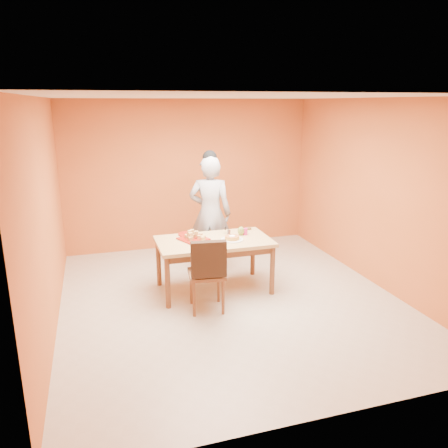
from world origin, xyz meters
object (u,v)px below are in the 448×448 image
object	(u,v)px
dining_table	(214,246)
pastry_platter	(193,239)
magenta_glass	(245,232)
checker_tin	(248,229)
sponge_cake	(232,238)
dining_chair	(207,272)
egg_ornament	(241,231)
person	(210,214)
red_dinner_plate	(188,234)

from	to	relation	value
dining_table	pastry_platter	world-z (taller)	pastry_platter
magenta_glass	checker_tin	world-z (taller)	magenta_glass
sponge_cake	magenta_glass	xyz separation A→B (m)	(0.26, 0.19, 0.01)
magenta_glass	checker_tin	xyz separation A→B (m)	(0.14, 0.25, -0.03)
dining_chair	sponge_cake	xyz separation A→B (m)	(0.50, 0.50, 0.27)
dining_table	egg_ornament	bearing A→B (deg)	12.88
pastry_platter	magenta_glass	size ratio (longest dim) A/B	3.64
dining_table	egg_ornament	world-z (taller)	egg_ornament
pastry_platter	checker_tin	size ratio (longest dim) A/B	3.86
person	dining_table	bearing A→B (deg)	100.30
checker_tin	pastry_platter	bearing A→B (deg)	-164.35
sponge_cake	checker_tin	xyz separation A→B (m)	(0.40, 0.44, -0.02)
dining_table	sponge_cake	size ratio (longest dim) A/B	7.74
dining_table	sponge_cake	bearing A→B (deg)	-19.64
sponge_cake	checker_tin	world-z (taller)	sponge_cake
person	sponge_cake	bearing A→B (deg)	116.24
pastry_platter	sponge_cake	xyz separation A→B (m)	(0.52, -0.18, 0.03)
red_dinner_plate	sponge_cake	bearing A→B (deg)	-38.77
dining_chair	red_dinner_plate	distance (m)	0.97
egg_ornament	checker_tin	xyz separation A→B (m)	(0.21, 0.25, -0.05)
red_dinner_plate	checker_tin	xyz separation A→B (m)	(0.95, 0.00, 0.01)
dining_chair	red_dinner_plate	world-z (taller)	dining_chair
sponge_cake	egg_ornament	bearing A→B (deg)	43.46
dining_chair	checker_tin	distance (m)	1.33
checker_tin	person	bearing A→B (deg)	133.91
dining_chair	person	bearing A→B (deg)	80.48
person	checker_tin	bearing A→B (deg)	155.96
person	magenta_glass	distance (m)	0.82
dining_table	person	distance (m)	0.89
person	sponge_cake	world-z (taller)	person
sponge_cake	egg_ornament	distance (m)	0.27
red_dinner_plate	magenta_glass	xyz separation A→B (m)	(0.81, -0.25, 0.04)
red_dinner_plate	egg_ornament	xyz separation A→B (m)	(0.74, -0.25, 0.06)
egg_ornament	sponge_cake	bearing A→B (deg)	-123.65
egg_ornament	dining_table	bearing A→B (deg)	-154.23
egg_ornament	magenta_glass	size ratio (longest dim) A/B	1.32
dining_table	pastry_platter	xyz separation A→B (m)	(-0.28, 0.09, 0.10)
red_dinner_plate	sponge_cake	distance (m)	0.70
dining_chair	egg_ornament	xyz separation A→B (m)	(0.70, 0.69, 0.30)
pastry_platter	red_dinner_plate	world-z (taller)	pastry_platter
dining_chair	red_dinner_plate	size ratio (longest dim) A/B	3.57
person	magenta_glass	size ratio (longest dim) A/B	19.02
red_dinner_plate	dining_table	bearing A→B (deg)	-49.28
dining_chair	sponge_cake	world-z (taller)	dining_chair
dining_chair	pastry_platter	bearing A→B (deg)	98.91
pastry_platter	egg_ornament	size ratio (longest dim) A/B	2.77
pastry_platter	sponge_cake	size ratio (longest dim) A/B	1.71
pastry_platter	checker_tin	distance (m)	0.96
sponge_cake	dining_chair	bearing A→B (deg)	-134.84
red_dinner_plate	checker_tin	distance (m)	0.95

